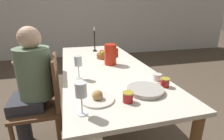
# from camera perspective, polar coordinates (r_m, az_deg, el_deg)

# --- Properties ---
(ground_plane) EXTENTS (20.00, 20.00, 0.00)m
(ground_plane) POSITION_cam_1_polar(r_m,az_deg,el_deg) (2.21, -2.23, -16.65)
(ground_plane) COLOR brown
(wall_back) EXTENTS (10.00, 0.06, 2.60)m
(wall_back) POSITION_cam_1_polar(r_m,az_deg,el_deg) (5.17, -11.28, 18.71)
(wall_back) COLOR white
(wall_back) RESTS_ON ground_plane
(dining_table) EXTENTS (0.87, 2.13, 0.72)m
(dining_table) POSITION_cam_1_polar(r_m,az_deg,el_deg) (1.91, -2.47, -0.88)
(dining_table) COLOR silver
(dining_table) RESTS_ON ground_plane
(chair_person_side) EXTENTS (0.42, 0.42, 0.90)m
(chair_person_side) POSITION_cam_1_polar(r_m,az_deg,el_deg) (1.77, -21.15, -9.71)
(chair_person_side) COLOR brown
(chair_person_side) RESTS_ON ground_plane
(person_seated) EXTENTS (0.39, 0.41, 1.16)m
(person_seated) POSITION_cam_1_polar(r_m,az_deg,el_deg) (1.73, -24.77, -3.14)
(person_seated) COLOR #33333D
(person_seated) RESTS_ON ground_plane
(red_pitcher) EXTENTS (0.15, 0.13, 0.22)m
(red_pitcher) POSITION_cam_1_polar(r_m,az_deg,el_deg) (1.88, -0.53, 5.14)
(red_pitcher) COLOR red
(red_pitcher) RESTS_ON dining_table
(wine_glass_water) EXTENTS (0.06, 0.06, 0.20)m
(wine_glass_water) POSITION_cam_1_polar(r_m,az_deg,el_deg) (1.50, -10.98, 2.53)
(wine_glass_water) COLOR white
(wine_glass_water) RESTS_ON dining_table
(wine_glass_juice) EXTENTS (0.06, 0.06, 0.19)m
(wine_glass_juice) POSITION_cam_1_polar(r_m,az_deg,el_deg) (0.97, -10.08, -6.99)
(wine_glass_juice) COLOR white
(wine_glass_juice) RESTS_ON dining_table
(teacup_near_person) EXTENTS (0.13, 0.13, 0.06)m
(teacup_near_person) POSITION_cam_1_polar(r_m,az_deg,el_deg) (1.50, 14.54, -2.55)
(teacup_near_person) COLOR silver
(teacup_near_person) RESTS_ON dining_table
(serving_tray) EXTENTS (0.27, 0.27, 0.03)m
(serving_tray) POSITION_cam_1_polar(r_m,az_deg,el_deg) (1.29, 10.81, -6.43)
(serving_tray) COLOR #B7B2A8
(serving_tray) RESTS_ON dining_table
(bread_plate) EXTENTS (0.22, 0.22, 0.07)m
(bread_plate) POSITION_cam_1_polar(r_m,az_deg,el_deg) (1.16, -4.76, -9.08)
(bread_plate) COLOR silver
(bread_plate) RESTS_ON dining_table
(jam_jar_amber) EXTENTS (0.07, 0.07, 0.07)m
(jam_jar_amber) POSITION_cam_1_polar(r_m,az_deg,el_deg) (1.13, 5.22, -8.62)
(jam_jar_amber) COLOR #A81E1E
(jam_jar_amber) RESTS_ON dining_table
(jam_jar_red) EXTENTS (0.07, 0.07, 0.07)m
(jam_jar_red) POSITION_cam_1_polar(r_m,az_deg,el_deg) (1.40, 16.89, -3.77)
(jam_jar_red) COLOR #A81E1E
(jam_jar_red) RESTS_ON dining_table
(fruit_bowl) EXTENTS (0.18, 0.18, 0.10)m
(fruit_bowl) POSITION_cam_1_polar(r_m,az_deg,el_deg) (2.15, -2.65, 4.88)
(fruit_bowl) COLOR brown
(fruit_bowl) RESTS_ON dining_table
(candlestick_tall) EXTENTS (0.06, 0.06, 0.34)m
(candlestick_tall) POSITION_cam_1_polar(r_m,az_deg,el_deg) (2.53, -5.70, 9.13)
(candlestick_tall) COLOR black
(candlestick_tall) RESTS_ON dining_table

